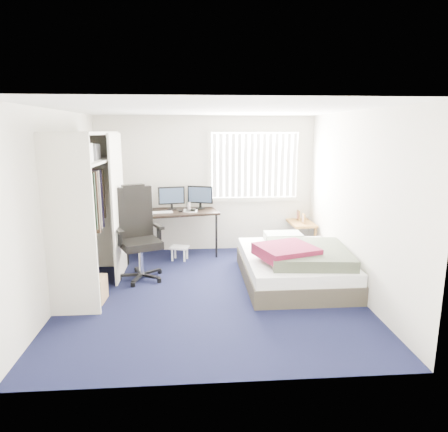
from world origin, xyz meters
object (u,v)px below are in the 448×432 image
at_px(nightstand, 300,225).
at_px(desk, 170,210).
at_px(office_chair, 138,243).
at_px(bed, 295,264).

bearing_deg(nightstand, desk, -177.77).
height_order(office_chair, bed, office_chair).
height_order(nightstand, bed, nightstand).
bearing_deg(nightstand, office_chair, -157.41).
bearing_deg(bed, desk, 142.74).
bearing_deg(bed, nightstand, 72.65).
height_order(office_chair, nightstand, office_chair).
bearing_deg(nightstand, bed, -107.35).
height_order(desk, nightstand, desk).
relative_size(office_chair, bed, 0.72).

